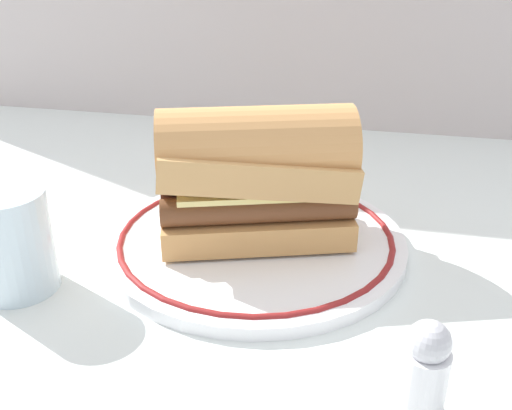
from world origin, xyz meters
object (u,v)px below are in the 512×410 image
plate (256,240)px  drinking_glass (13,248)px  salt_shaker (424,372)px  sausage_sandwich (256,173)px

plate → drinking_glass: drinking_glass is taller
drinking_glass → salt_shaker: size_ratio=1.25×
plate → drinking_glass: 0.22m
sausage_sandwich → salt_shaker: (0.15, -0.19, -0.04)m
plate → sausage_sandwich: sausage_sandwich is taller
sausage_sandwich → drinking_glass: (-0.18, -0.11, -0.04)m
plate → sausage_sandwich: bearing=0.0°
sausage_sandwich → drinking_glass: size_ratio=2.18×
plate → salt_shaker: size_ratio=4.00×
plate → salt_shaker: salt_shaker is taller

